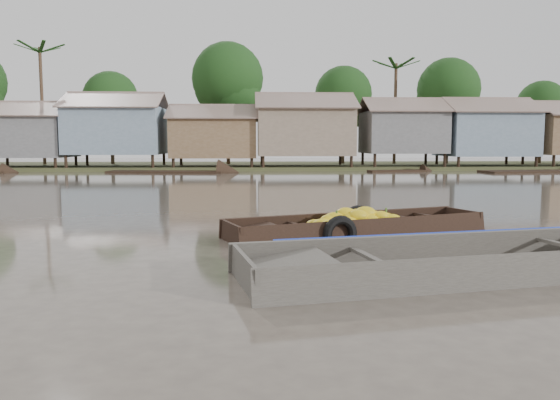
{
  "coord_description": "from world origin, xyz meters",
  "views": [
    {
      "loc": [
        -1.14,
        -9.02,
        1.88
      ],
      "look_at": [
        -0.62,
        1.27,
        0.8
      ],
      "focal_mm": 35.0,
      "sensor_mm": 36.0,
      "label": 1
    }
  ],
  "objects": [
    {
      "name": "ground",
      "position": [
        0.0,
        0.0,
        0.0
      ],
      "size": [
        120.0,
        120.0,
        0.0
      ],
      "primitive_type": "plane",
      "color": "#4E453C",
      "rests_on": "ground"
    },
    {
      "name": "riverbank",
      "position": [
        3.03,
        31.86,
        3.07
      ],
      "size": [
        120.0,
        12.47,
        10.22
      ],
      "color": "#384723",
      "rests_on": "ground"
    },
    {
      "name": "banana_boat",
      "position": [
        0.95,
        2.02,
        0.16
      ],
      "size": [
        5.71,
        3.18,
        0.78
      ],
      "rotation": [
        0.0,
        0.0,
        0.35
      ],
      "color": "black",
      "rests_on": "ground"
    },
    {
      "name": "viewer_boat",
      "position": [
        2.18,
        -1.34,
        0.05
      ],
      "size": [
        7.36,
        3.22,
        0.57
      ],
      "rotation": [
        0.0,
        0.0,
        0.2
      ],
      "color": "#413D37",
      "rests_on": "ground"
    },
    {
      "name": "distant_boats",
      "position": [
        7.37,
        23.68,
        -0.05
      ],
      "size": [
        48.97,
        14.57,
        0.35
      ],
      "color": "black",
      "rests_on": "ground"
    }
  ]
}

